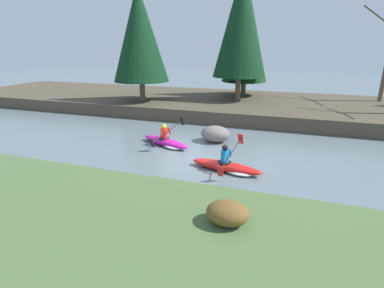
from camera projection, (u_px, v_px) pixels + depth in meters
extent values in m
plane|color=slate|center=(196.00, 158.00, 12.24)|extent=(90.00, 90.00, 0.00)
cube|color=#4C6638|center=(104.00, 243.00, 6.45)|extent=(44.00, 5.67, 0.64)
cube|color=#4C4233|center=(240.00, 105.00, 21.02)|extent=(44.00, 9.46, 0.80)
cylinder|color=brown|center=(142.00, 91.00, 20.25)|extent=(0.36, 0.36, 1.31)
cone|color=#0F3319|center=(139.00, 34.00, 19.11)|extent=(3.63, 3.63, 5.97)
cylinder|color=brown|center=(238.00, 88.00, 20.49)|extent=(0.36, 0.36, 1.57)
cone|color=#0F3319|center=(241.00, 23.00, 19.19)|extent=(3.50, 3.50, 6.81)
cylinder|color=brown|center=(243.00, 88.00, 22.50)|extent=(0.36, 0.36, 1.04)
cone|color=#143D1E|center=(246.00, 35.00, 21.31)|extent=(3.29, 3.29, 6.58)
cylinder|color=brown|center=(379.00, 16.00, 19.42)|extent=(1.77, 1.51, 1.60)
ellipsoid|color=brown|center=(228.00, 213.00, 6.52)|extent=(0.95, 0.79, 0.51)
ellipsoid|color=red|center=(226.00, 166.00, 10.91)|extent=(2.76, 1.05, 0.34)
cone|color=red|center=(259.00, 173.00, 10.34)|extent=(0.38, 0.26, 0.20)
cylinder|color=black|center=(225.00, 163.00, 10.89)|extent=(0.55, 0.55, 0.08)
cylinder|color=#1984CC|center=(225.00, 156.00, 10.81)|extent=(0.35, 0.35, 0.42)
sphere|color=black|center=(225.00, 148.00, 10.71)|extent=(0.27, 0.27, 0.23)
cylinder|color=#1984CC|center=(230.00, 152.00, 10.94)|extent=(0.13, 0.24, 0.35)
cylinder|color=#1984CC|center=(225.00, 156.00, 10.54)|extent=(0.13, 0.24, 0.35)
cylinder|color=black|center=(231.00, 154.00, 10.67)|extent=(0.36, 1.89, 0.65)
cube|color=red|center=(241.00, 139.00, 11.37)|extent=(0.22, 0.19, 0.41)
cube|color=red|center=(220.00, 171.00, 9.97)|extent=(0.22, 0.19, 0.41)
ellipsoid|color=white|center=(240.00, 171.00, 10.69)|extent=(1.20, 0.88, 0.18)
ellipsoid|color=#C61999|center=(165.00, 142.00, 13.71)|extent=(2.73, 1.57, 0.34)
cone|color=#C61999|center=(185.00, 147.00, 12.94)|extent=(0.40, 0.32, 0.20)
cylinder|color=black|center=(164.00, 139.00, 13.70)|extent=(0.63, 0.63, 0.08)
cylinder|color=red|center=(164.00, 133.00, 13.62)|extent=(0.39, 0.39, 0.42)
sphere|color=yellow|center=(164.00, 126.00, 13.52)|extent=(0.30, 0.30, 0.23)
cylinder|color=red|center=(169.00, 131.00, 13.71)|extent=(0.17, 0.24, 0.35)
cylinder|color=red|center=(162.00, 133.00, 13.36)|extent=(0.17, 0.24, 0.35)
cylinder|color=black|center=(168.00, 132.00, 13.44)|extent=(0.75, 1.79, 0.65)
cube|color=black|center=(182.00, 121.00, 14.03)|extent=(0.24, 0.22, 0.41)
cube|color=black|center=(152.00, 143.00, 12.85)|extent=(0.24, 0.22, 0.41)
ellipsoid|color=white|center=(174.00, 146.00, 13.40)|extent=(1.28, 1.06, 0.18)
ellipsoid|color=slate|center=(215.00, 134.00, 14.17)|extent=(1.38, 1.08, 0.78)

